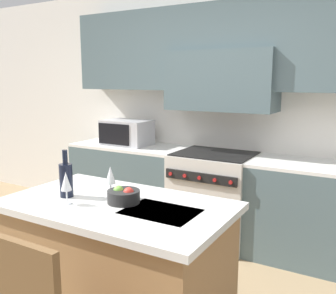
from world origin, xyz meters
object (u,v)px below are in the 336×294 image
range_stove (214,197)px  wine_bottle (66,179)px  wine_glass_near (66,182)px  wine_glass_far (110,176)px  microwave (127,133)px  fruit_bowl (124,196)px

range_stove → wine_bottle: (-0.33, -1.72, 0.55)m
wine_glass_near → wine_glass_far: 0.30m
wine_glass_near → microwave: bearing=115.7°
range_stove → microwave: (-1.11, 0.02, 0.59)m
microwave → wine_glass_near: 2.05m
range_stove → wine_glass_near: wine_glass_near is taller
wine_glass_far → wine_glass_near: bearing=-118.2°
microwave → fruit_bowl: bearing=-54.4°
fruit_bowl → wine_glass_far: bearing=158.0°
wine_bottle → fruit_bowl: (0.40, 0.09, -0.08)m
range_stove → wine_glass_far: (-0.08, -1.57, 0.57)m
wine_bottle → microwave: bearing=114.1°
range_stove → microwave: microwave is taller
wine_bottle → fruit_bowl: wine_bottle is taller
fruit_bowl → microwave: bearing=125.6°
wine_glass_near → wine_bottle: bearing=135.3°
fruit_bowl → range_stove: bearing=92.5°
wine_bottle → fruit_bowl: 0.42m
wine_glass_near → fruit_bowl: wine_glass_near is taller
microwave → range_stove: bearing=-1.0°
range_stove → microwave: 1.26m
wine_glass_near → fruit_bowl: (0.29, 0.20, -0.10)m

